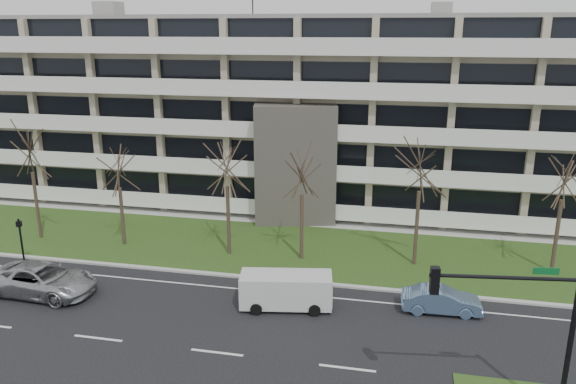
% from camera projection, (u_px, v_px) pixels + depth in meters
% --- Properties ---
extents(ground, '(160.00, 160.00, 0.00)m').
position_uv_depth(ground, '(217.00, 353.00, 25.78)').
color(ground, black).
rests_on(ground, ground).
extents(grass_verge, '(90.00, 10.00, 0.06)m').
position_uv_depth(grass_verge, '(279.00, 248.00, 37.98)').
color(grass_verge, '#224316').
rests_on(grass_verge, ground).
extents(curb, '(90.00, 0.35, 0.12)m').
position_uv_depth(curb, '(261.00, 278.00, 33.27)').
color(curb, '#B2B2AD').
rests_on(curb, ground).
extents(sidewalk, '(90.00, 2.00, 0.08)m').
position_uv_depth(sidewalk, '(295.00, 221.00, 43.14)').
color(sidewalk, '#B2B2AD').
rests_on(sidewalk, ground).
extents(lane_edge_line, '(90.00, 0.12, 0.01)m').
position_uv_depth(lane_edge_line, '(254.00, 290.00, 31.88)').
color(lane_edge_line, white).
rests_on(lane_edge_line, ground).
extents(apartment_building, '(60.50, 15.10, 18.75)m').
position_uv_depth(apartment_building, '(311.00, 110.00, 47.40)').
color(apartment_building, tan).
rests_on(apartment_building, ground).
extents(silver_pickup, '(6.31, 3.15, 1.72)m').
position_uv_depth(silver_pickup, '(42.00, 280.00, 31.24)').
color(silver_pickup, '#ADAFB5').
rests_on(silver_pickup, ground).
extents(blue_sedan, '(4.17, 1.65, 1.35)m').
position_uv_depth(blue_sedan, '(441.00, 300.00, 29.29)').
color(blue_sedan, '#7196C4').
rests_on(blue_sedan, ground).
extents(white_van, '(5.07, 2.59, 1.87)m').
position_uv_depth(white_van, '(287.00, 288.00, 29.67)').
color(white_van, silver).
rests_on(white_van, ground).
extents(traffic_signal, '(5.38, 0.99, 6.26)m').
position_uv_depth(traffic_signal, '(523.00, 323.00, 20.34)').
color(traffic_signal, black).
rests_on(traffic_signal, ground).
extents(pedestrian_signal, '(0.34, 0.30, 3.16)m').
position_uv_depth(pedestrian_signal, '(21.00, 237.00, 34.43)').
color(pedestrian_signal, black).
rests_on(pedestrian_signal, ground).
extents(tree_1, '(4.29, 4.29, 8.58)m').
position_uv_depth(tree_1, '(29.00, 146.00, 37.93)').
color(tree_1, '#382B21').
rests_on(tree_1, ground).
extents(tree_2, '(3.63, 3.63, 7.25)m').
position_uv_depth(tree_2, '(118.00, 165.00, 37.02)').
color(tree_2, '#382B21').
rests_on(tree_2, ground).
extents(tree_3, '(4.14, 4.14, 8.28)m').
position_uv_depth(tree_3, '(226.00, 159.00, 35.16)').
color(tree_3, '#382B21').
rests_on(tree_3, ground).
extents(tree_4, '(3.86, 3.86, 7.72)m').
position_uv_depth(tree_4, '(302.00, 169.00, 34.53)').
color(tree_4, '#382B21').
rests_on(tree_4, ground).
extents(tree_5, '(4.30, 4.30, 8.61)m').
position_uv_depth(tree_5, '(421.00, 161.00, 33.44)').
color(tree_5, '#382B21').
rests_on(tree_5, ground).
extents(tree_6, '(4.15, 4.15, 8.31)m').
position_uv_depth(tree_6, '(566.00, 170.00, 32.34)').
color(tree_6, '#382B21').
rests_on(tree_6, ground).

